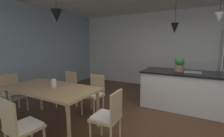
% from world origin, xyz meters
% --- Properties ---
extents(wall_back_kitchen, '(10.00, 0.12, 2.70)m').
position_xyz_m(wall_back_kitchen, '(0.00, 3.26, 1.35)').
color(wall_back_kitchen, silver).
rests_on(wall_back_kitchen, ground_plane).
extents(window_wall_left_glazing, '(0.06, 8.40, 2.70)m').
position_xyz_m(window_wall_left_glazing, '(-4.06, 0.00, 1.35)').
color(window_wall_left_glazing, '#9EB7C6').
rests_on(window_wall_left_glazing, ground_plane).
extents(dining_table, '(1.79, 0.91, 0.75)m').
position_xyz_m(dining_table, '(-2.04, -0.67, 0.68)').
color(dining_table, tan).
rests_on(dining_table, ground_plane).
extents(chair_kitchen_end, '(0.42, 0.42, 0.87)m').
position_xyz_m(chair_kitchen_end, '(-0.78, -0.67, 0.47)').
color(chair_kitchen_end, tan).
rests_on(chair_kitchen_end, ground_plane).
extents(chair_near_right, '(0.43, 0.43, 0.87)m').
position_xyz_m(chair_near_right, '(-1.64, -1.49, 0.47)').
color(chair_near_right, tan).
rests_on(chair_near_right, ground_plane).
extents(chair_far_right, '(0.42, 0.42, 0.87)m').
position_xyz_m(chair_far_right, '(-1.64, 0.16, 0.47)').
color(chair_far_right, tan).
rests_on(chair_far_right, ground_plane).
extents(chair_far_left, '(0.43, 0.43, 0.87)m').
position_xyz_m(chair_far_left, '(-2.44, 0.16, 0.47)').
color(chair_far_left, tan).
rests_on(chair_far_left, ground_plane).
extents(chair_window_end, '(0.40, 0.40, 0.87)m').
position_xyz_m(chair_window_end, '(-3.31, -0.67, 0.47)').
color(chair_window_end, tan).
rests_on(chair_window_end, ground_plane).
extents(kitchen_island, '(2.24, 0.95, 0.91)m').
position_xyz_m(kitchen_island, '(0.24, 1.48, 0.46)').
color(kitchen_island, silver).
rests_on(kitchen_island, ground_plane).
extents(pendant_over_table, '(0.19, 0.19, 0.76)m').
position_xyz_m(pendant_over_table, '(-1.92, -0.53, 2.05)').
color(pendant_over_table, black).
extents(pendant_over_island_main, '(0.17, 0.17, 0.89)m').
position_xyz_m(pendant_over_island_main, '(-0.19, 1.48, 1.94)').
color(pendant_over_island_main, black).
extents(pendant_over_island_aux, '(0.19, 0.19, 0.68)m').
position_xyz_m(pendant_over_island_aux, '(0.68, 1.48, 2.12)').
color(pendant_over_island_aux, black).
extents(potted_plant_on_island, '(0.22, 0.22, 0.36)m').
position_xyz_m(potted_plant_on_island, '(-0.03, 1.48, 1.08)').
color(potted_plant_on_island, '#8C664C').
rests_on(potted_plant_on_island, kitchen_island).
extents(vase_on_dining_table, '(0.09, 0.09, 0.16)m').
position_xyz_m(vase_on_dining_table, '(-1.98, -0.63, 0.83)').
color(vase_on_dining_table, silver).
rests_on(vase_on_dining_table, dining_table).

